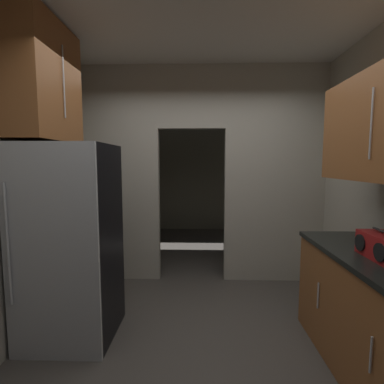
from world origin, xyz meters
TOP-DOWN VIEW (x-y plane):
  - ground at (0.00, 0.00)m, footprint 20.00×20.00m
  - kitchen_overhead_slab at (0.00, 0.48)m, footprint 3.59×7.22m
  - kitchen_partition at (0.03, 1.61)m, footprint 3.19×0.12m
  - adjoining_room_shell at (0.00, 3.63)m, footprint 3.19×3.04m
  - refrigerator at (-1.19, 0.26)m, footprint 0.76×0.74m
  - upper_cabinet_fridgeside at (-1.42, 0.36)m, footprint 0.36×0.83m
  - boombox at (1.24, -0.25)m, footprint 0.21×0.38m

SIDE VIEW (x-z plane):
  - ground at x=0.00m, z-range 0.00..0.00m
  - refrigerator at x=-1.19m, z-range 0.00..1.74m
  - boombox at x=1.24m, z-range 0.90..1.10m
  - adjoining_room_shell at x=0.00m, z-range 0.00..2.83m
  - kitchen_partition at x=0.03m, z-range 0.10..2.93m
  - upper_cabinet_fridgeside at x=-1.42m, z-range 1.77..2.81m
  - kitchen_overhead_slab at x=0.00m, z-range 2.83..2.89m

